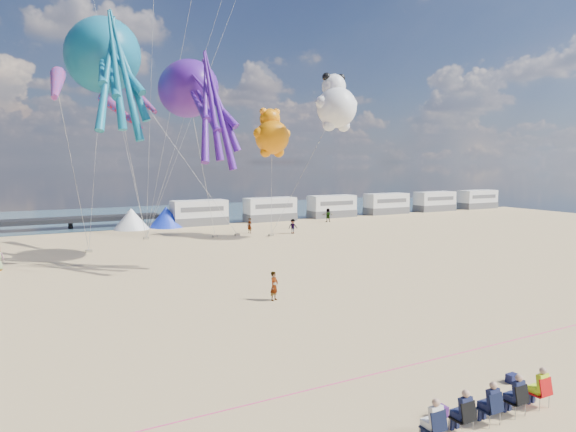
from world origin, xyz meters
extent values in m
plane|color=#DDBA7F|center=(0.00, 0.00, 0.00)|extent=(120.00, 120.00, 0.00)
plane|color=#335362|center=(0.00, 55.00, 0.02)|extent=(120.00, 120.00, 0.00)
cube|color=silver|center=(6.00, 40.00, 1.50)|extent=(6.60, 2.50, 3.00)
cube|color=silver|center=(15.50, 40.00, 1.50)|extent=(6.60, 2.50, 3.00)
cube|color=silver|center=(25.00, 40.00, 1.50)|extent=(6.60, 2.50, 3.00)
cube|color=silver|center=(34.50, 40.00, 1.50)|extent=(6.60, 2.50, 3.00)
cube|color=silver|center=(44.00, 40.00, 1.50)|extent=(6.60, 2.50, 3.00)
cube|color=silver|center=(53.50, 40.00, 1.50)|extent=(6.60, 2.50, 3.00)
cone|color=white|center=(-2.00, 40.00, 1.20)|extent=(4.00, 4.00, 2.40)
cone|color=#1933CC|center=(2.00, 40.00, 1.20)|extent=(4.00, 4.00, 2.40)
cube|color=#4C1D6E|center=(-2.77, -8.39, 0.16)|extent=(0.40, 0.30, 0.32)
cube|color=#151943|center=(1.18, -7.78, 0.15)|extent=(0.38, 0.28, 0.30)
cylinder|color=#F2338C|center=(0.00, -5.00, 0.02)|extent=(34.00, 0.03, 0.03)
imported|color=tan|center=(-1.29, 5.53, 0.80)|extent=(0.70, 0.64, 1.61)
imported|color=#7F6659|center=(12.35, 28.18, 0.78)|extent=(0.82, 0.67, 1.56)
imported|color=#7F6659|center=(21.44, 35.45, 0.87)|extent=(1.06, 0.52, 1.74)
imported|color=#7F6659|center=(8.45, 30.67, 0.81)|extent=(0.97, 1.58, 1.63)
cube|color=gray|center=(-8.24, 26.39, 0.11)|extent=(0.50, 0.35, 0.22)
cube|color=gray|center=(4.15, 29.57, 0.11)|extent=(0.50, 0.35, 0.22)
cube|color=gray|center=(9.50, 27.64, 0.11)|extent=(0.50, 0.35, 0.22)
cube|color=gray|center=(6.53, 29.50, 0.11)|extent=(0.50, 0.35, 0.22)
cube|color=gray|center=(-2.29, 31.49, 0.11)|extent=(0.50, 0.35, 0.22)
camera|label=1|loc=(-13.66, -19.05, 7.55)|focal=32.00mm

